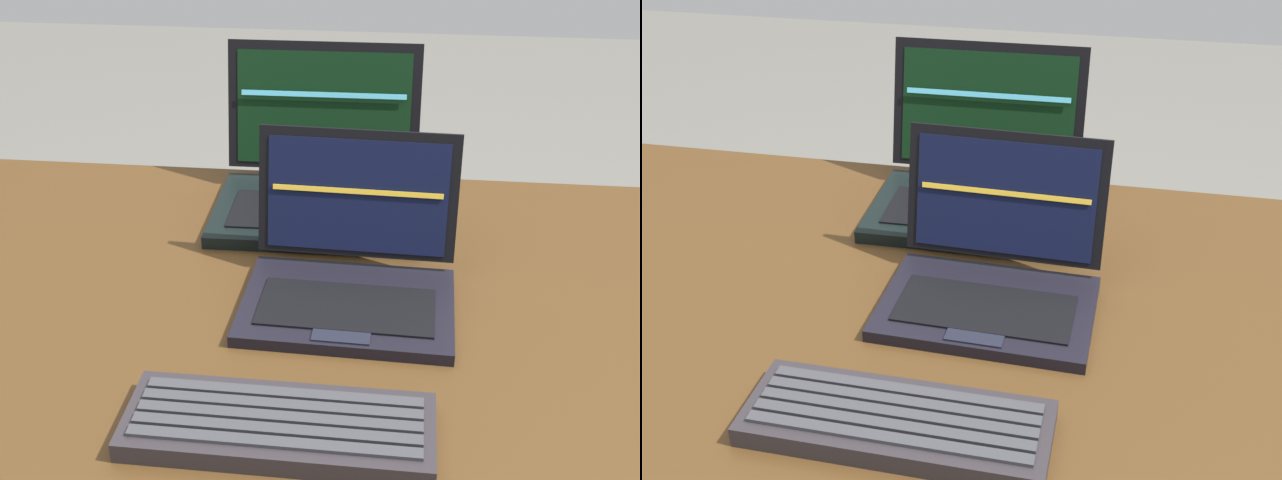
# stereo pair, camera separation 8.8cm
# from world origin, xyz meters

# --- Properties ---
(desk) EXTENTS (1.73, 0.77, 0.75)m
(desk) POSITION_xyz_m (0.00, 0.00, 0.65)
(desk) COLOR #482E15
(desk) RESTS_ON ground
(laptop_front) EXTENTS (0.28, 0.24, 0.20)m
(laptop_front) POSITION_xyz_m (-0.01, 0.00, 0.79)
(laptop_front) COLOR black
(laptop_front) RESTS_ON desk
(laptop_rear) EXTENTS (0.32, 0.28, 0.24)m
(laptop_rear) POSITION_xyz_m (-0.08, 0.26, 0.79)
(laptop_rear) COLOR black
(laptop_rear) RESTS_ON desk
(external_keyboard) EXTENTS (0.33, 0.12, 0.03)m
(external_keyboard) POSITION_xyz_m (-0.07, -0.26, 0.76)
(external_keyboard) COLOR #2A2529
(external_keyboard) RESTS_ON desk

